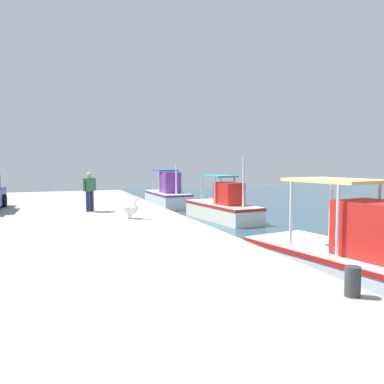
# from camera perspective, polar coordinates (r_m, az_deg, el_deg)

# --- Properties ---
(quay_pier) EXTENTS (36.00, 10.00, 0.80)m
(quay_pier) POSITION_cam_1_polar(r_m,az_deg,el_deg) (11.37, -20.00, -8.69)
(quay_pier) COLOR #9E9E99
(quay_pier) RESTS_ON ground
(fishing_boat_nearest) EXTENTS (4.71, 1.91, 2.79)m
(fishing_boat_nearest) POSITION_cam_1_polar(r_m,az_deg,el_deg) (25.37, -3.51, -0.47)
(fishing_boat_nearest) COLOR white
(fishing_boat_nearest) RESTS_ON ground
(fishing_boat_second) EXTENTS (5.14, 2.19, 3.17)m
(fishing_boat_second) POSITION_cam_1_polar(r_m,az_deg,el_deg) (19.63, 4.52, -2.21)
(fishing_boat_second) COLOR silver
(fishing_boat_second) RESTS_ON ground
(fishing_boat_third) EXTENTS (5.87, 3.13, 3.30)m
(fishing_boat_third) POSITION_cam_1_polar(r_m,az_deg,el_deg) (10.50, 22.24, -8.46)
(fishing_boat_third) COLOR white
(fishing_boat_third) RESTS_ON ground
(pelican) EXTENTS (0.88, 0.75, 0.82)m
(pelican) POSITION_cam_1_polar(r_m,az_deg,el_deg) (14.85, -8.86, -2.27)
(pelican) COLOR tan
(pelican) RESTS_ON quay_pier
(fisherman_standing) EXTENTS (0.43, 0.56, 1.67)m
(fisherman_standing) POSITION_cam_1_polar(r_m,az_deg,el_deg) (17.23, -14.54, 0.33)
(fisherman_standing) COLOR #1E234C
(fisherman_standing) RESTS_ON quay_pier
(mooring_bollard_nearest) EXTENTS (0.25, 0.25, 0.48)m
(mooring_bollard_nearest) POSITION_cam_1_polar(r_m,az_deg,el_deg) (6.91, 22.13, -11.84)
(mooring_bollard_nearest) COLOR #333338
(mooring_bollard_nearest) RESTS_ON quay_pier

